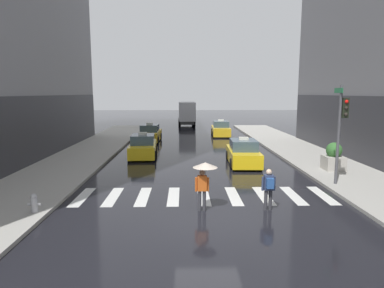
% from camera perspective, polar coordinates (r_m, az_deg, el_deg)
% --- Properties ---
extents(ground_plane, '(160.00, 160.00, 0.00)m').
position_cam_1_polar(ground_plane, '(12.52, 2.80, -12.87)').
color(ground_plane, black).
extents(crosswalk_markings, '(11.30, 2.80, 0.01)m').
position_cam_1_polar(crosswalk_markings, '(15.34, 1.98, -8.76)').
color(crosswalk_markings, silver).
rests_on(crosswalk_markings, ground).
extents(traffic_light_pole, '(0.44, 0.84, 4.80)m').
position_cam_1_polar(traffic_light_pole, '(17.76, 23.90, 3.60)').
color(traffic_light_pole, '#47474C').
rests_on(traffic_light_pole, curb_right).
extents(taxi_lead, '(2.05, 4.60, 1.80)m').
position_cam_1_polar(taxi_lead, '(22.00, 8.62, -1.58)').
color(taxi_lead, yellow).
rests_on(taxi_lead, ground).
extents(taxi_second, '(2.11, 4.62, 1.80)m').
position_cam_1_polar(taxi_second, '(24.65, -8.26, -0.48)').
color(taxi_second, yellow).
rests_on(taxi_second, ground).
extents(taxi_third, '(2.03, 4.59, 1.80)m').
position_cam_1_polar(taxi_third, '(32.35, -7.11, 1.70)').
color(taxi_third, gold).
rests_on(taxi_third, ground).
extents(taxi_fourth, '(2.04, 4.59, 1.80)m').
position_cam_1_polar(taxi_fourth, '(36.41, 4.86, 2.50)').
color(taxi_fourth, gold).
rests_on(taxi_fourth, ground).
extents(box_truck, '(2.40, 7.58, 3.35)m').
position_cam_1_polar(box_truck, '(47.55, -0.91, 5.32)').
color(box_truck, '#2D2D2D').
rests_on(box_truck, ground).
extents(pedestrian_with_umbrella, '(0.96, 0.96, 1.94)m').
position_cam_1_polar(pedestrian_with_umbrella, '(13.10, 2.05, -4.93)').
color(pedestrian_with_umbrella, '#333338').
rests_on(pedestrian_with_umbrella, ground).
extents(pedestrian_with_backpack, '(0.55, 0.43, 1.65)m').
position_cam_1_polar(pedestrian_with_backpack, '(13.62, 12.81, -6.98)').
color(pedestrian_with_backpack, '#333338').
rests_on(pedestrian_with_backpack, ground).
extents(fire_hydrant, '(0.48, 0.24, 0.72)m').
position_cam_1_polar(fire_hydrant, '(14.13, -25.07, -8.99)').
color(fire_hydrant, '#B2B2B7').
rests_on(fire_hydrant, curb_left).
extents(planter_near_corner, '(1.10, 1.10, 1.60)m').
position_cam_1_polar(planter_near_corner, '(21.30, 22.78, -2.10)').
color(planter_near_corner, '#A8A399').
rests_on(planter_near_corner, curb_right).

